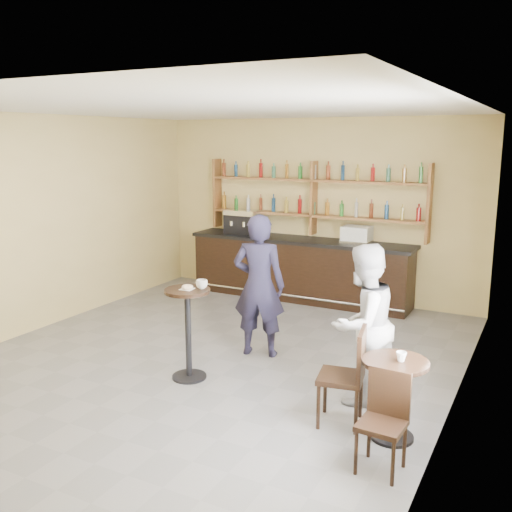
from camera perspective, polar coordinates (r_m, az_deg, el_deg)
The scene contains 22 objects.
floor at distance 7.65m, azimuth -4.18°, elevation -10.15°, with size 7.00×7.00×0.00m, color slate.
ceiling at distance 7.12m, azimuth -4.57°, elevation 14.53°, with size 7.00×7.00×0.00m, color white.
wall_back at distance 10.32m, azimuth 6.03°, elevation 4.70°, with size 7.00×7.00×0.00m, color #D3BD78.
wall_left at distance 9.15m, azimuth -20.52°, elevation 3.14°, with size 7.00×7.00×0.00m, color #D3BD78.
wall_right at distance 6.19m, azimuth 19.88°, elevation -0.59°, with size 7.00×7.00×0.00m, color #D3BD78.
window_pane at distance 5.01m, azimuth 17.92°, elevation -2.06°, with size 2.00×2.00×0.00m, color white.
window_frame at distance 5.01m, azimuth 17.86°, elevation -2.05°, with size 0.04×1.70×2.10m, color black, non-canonical shape.
shelf_unit at distance 10.17m, azimuth 5.78°, elevation 5.79°, with size 4.00×0.26×1.40m, color brown, non-canonical shape.
liquor_bottles at distance 10.16m, azimuth 5.80°, elevation 6.75°, with size 3.68×0.10×1.00m, color #8C5919, non-canonical shape.
bar_counter at distance 10.24m, azimuth 4.36°, elevation -1.29°, with size 4.08×0.80×1.10m, color black, non-canonical shape.
espresso_machine at distance 10.60m, azimuth -1.30°, elevation 3.43°, with size 0.62×0.40×0.44m, color black, non-canonical shape.
pastry_case at distance 9.74m, azimuth 10.05°, elevation 2.09°, with size 0.49×0.39×0.29m, color silver, non-canonical shape.
pedestal_table at distance 6.90m, azimuth -6.79°, elevation -7.76°, with size 0.54×0.54×1.11m, color black, non-canonical shape.
napkin at distance 6.73m, azimuth -6.90°, elevation -3.29°, with size 0.15×0.15×0.00m, color white.
donut at distance 6.71m, azimuth -6.89°, elevation -3.11°, with size 0.13×0.13×0.05m, color #C58D48.
cup_pedestal at distance 6.73m, azimuth -5.45°, elevation -2.82°, with size 0.14×0.14×0.11m, color white.
man_main at distance 7.49m, azimuth 0.30°, elevation -2.97°, with size 0.69×0.45×1.90m, color black.
cafe_table at distance 5.76m, azimuth 13.59°, elevation -13.78°, with size 0.63×0.63×0.80m, color black, non-canonical shape.
cup_cafe at distance 5.57m, azimuth 14.31°, elevation -9.72°, with size 0.10×0.10×0.09m, color white.
chair_west at distance 5.89m, azimuth 8.47°, elevation -11.80°, with size 0.44×0.44×1.01m, color black, non-canonical shape.
chair_south at distance 5.20m, azimuth 12.45°, elevation -16.10°, with size 0.38×0.38×0.88m, color black, non-canonical shape.
patron_second at distance 6.29m, azimuth 10.61°, elevation -6.71°, with size 0.85×0.67×1.76m, color #AEADB3.
Camera 1 is at (3.79, -6.02, 2.84)m, focal length 40.00 mm.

